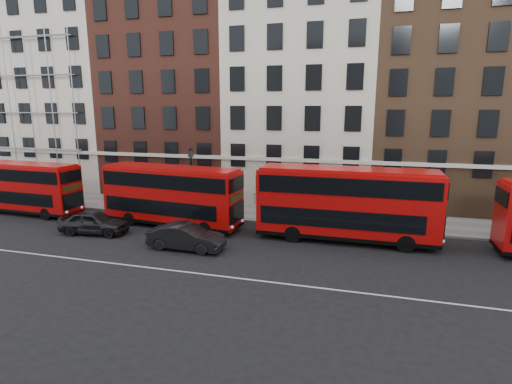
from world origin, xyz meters
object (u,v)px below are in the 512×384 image
(car_front, at_px, (186,237))
(bus_b, at_px, (171,194))
(bus_a, at_px, (23,186))
(car_rear, at_px, (94,222))
(bus_c, at_px, (346,202))

(car_front, bearing_deg, bus_b, 37.44)
(bus_a, distance_m, car_rear, 9.61)
(bus_b, height_order, car_rear, bus_b)
(bus_b, distance_m, bus_c, 12.36)
(bus_a, distance_m, bus_b, 13.27)
(bus_a, relative_size, car_rear, 2.14)
(bus_a, height_order, bus_b, bus_b)
(bus_a, xyz_separation_m, car_front, (16.40, -4.25, -1.46))
(car_rear, bearing_deg, bus_b, -60.78)
(bus_b, height_order, bus_c, bus_c)
(bus_b, distance_m, car_rear, 5.53)
(bus_b, xyz_separation_m, car_rear, (-4.29, -3.12, -1.55))
(bus_a, height_order, car_front, bus_a)
(bus_b, distance_m, car_front, 5.51)
(bus_a, height_order, bus_c, bus_c)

